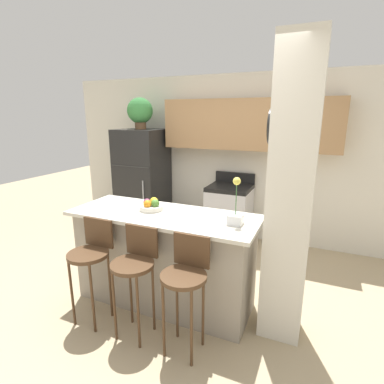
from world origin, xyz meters
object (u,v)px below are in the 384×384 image
object	(u,v)px
refrigerator	(143,181)
bar_stool_left	(91,255)
bar_stool_right	(186,277)
stove_range	(229,214)
fruit_bowl	(151,205)
bar_stool_mid	(135,265)
trash_bin	(167,229)
potted_plant_on_fridge	(140,112)
orchid_vase	(236,213)

from	to	relation	value
refrigerator	bar_stool_left	xyz separation A→B (m)	(0.84, -2.20, -0.19)
refrigerator	bar_stool_right	distance (m)	2.86
stove_range	fruit_bowl	xyz separation A→B (m)	(-0.34, -1.71, 0.58)
stove_range	bar_stool_mid	size ratio (longest dim) A/B	1.07
trash_bin	potted_plant_on_fridge	bearing A→B (deg)	156.58
refrigerator	orchid_vase	world-z (taller)	refrigerator
orchid_vase	potted_plant_on_fridge	bearing A→B (deg)	140.71
stove_range	bar_stool_mid	world-z (taller)	stove_range
stove_range	trash_bin	size ratio (longest dim) A/B	2.82
orchid_vase	stove_range	bearing A→B (deg)	107.99
stove_range	fruit_bowl	distance (m)	1.84
trash_bin	bar_stool_mid	bearing A→B (deg)	-69.27
orchid_vase	fruit_bowl	bearing A→B (deg)	176.30
orchid_vase	fruit_bowl	world-z (taller)	orchid_vase
bar_stool_right	trash_bin	distance (m)	2.36
refrigerator	fruit_bowl	world-z (taller)	refrigerator
orchid_vase	trash_bin	distance (m)	2.26
bar_stool_left	potted_plant_on_fridge	size ratio (longest dim) A/B	2.03
bar_stool_left	stove_range	bearing A→B (deg)	73.88
bar_stool_mid	potted_plant_on_fridge	bearing A→B (deg)	120.98
bar_stool_left	fruit_bowl	distance (m)	0.75
bar_stool_left	trash_bin	world-z (taller)	bar_stool_left
bar_stool_right	refrigerator	bearing A→B (deg)	129.40
fruit_bowl	orchid_vase	bearing A→B (deg)	-3.70
bar_stool_left	orchid_vase	distance (m)	1.40
stove_range	potted_plant_on_fridge	bearing A→B (deg)	-177.12
fruit_bowl	trash_bin	bearing A→B (deg)	112.52
refrigerator	bar_stool_mid	xyz separation A→B (m)	(1.32, -2.20, -0.19)
refrigerator	bar_stool_mid	size ratio (longest dim) A/B	1.73
bar_stool_mid	trash_bin	bearing A→B (deg)	110.73
orchid_vase	fruit_bowl	xyz separation A→B (m)	(-0.91, 0.06, -0.06)
bar_stool_mid	potted_plant_on_fridge	world-z (taller)	potted_plant_on_fridge
stove_range	bar_stool_left	distance (m)	2.38
bar_stool_left	trash_bin	distance (m)	2.03
stove_range	bar_stool_right	distance (m)	2.31
bar_stool_left	fruit_bowl	world-z (taller)	fruit_bowl
bar_stool_left	orchid_vase	bearing A→B (deg)	22.52
bar_stool_left	bar_stool_right	bearing A→B (deg)	0.00
orchid_vase	fruit_bowl	size ratio (longest dim) A/B	1.77
bar_stool_left	potted_plant_on_fridge	xyz separation A→B (m)	(-0.84, 2.20, 1.32)
bar_stool_right	potted_plant_on_fridge	world-z (taller)	potted_plant_on_fridge
stove_range	trash_bin	bearing A→B (deg)	-160.16
stove_range	potted_plant_on_fridge	world-z (taller)	potted_plant_on_fridge
bar_stool_mid	bar_stool_right	world-z (taller)	same
bar_stool_right	trash_bin	xyz separation A→B (m)	(-1.23, 1.95, -0.48)
potted_plant_on_fridge	trash_bin	distance (m)	1.92
refrigerator	bar_stool_right	size ratio (longest dim) A/B	1.73
stove_range	orchid_vase	bearing A→B (deg)	-72.01
bar_stool_left	potted_plant_on_fridge	world-z (taller)	potted_plant_on_fridge
stove_range	bar_stool_left	bearing A→B (deg)	-106.12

